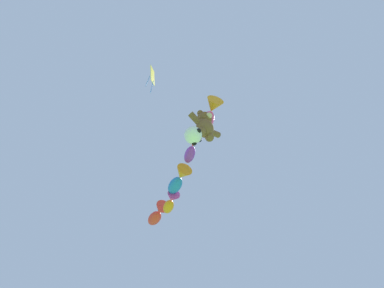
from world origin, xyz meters
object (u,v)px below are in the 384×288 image
(soccer_ball_kite, at_px, (193,135))
(diamond_kite, at_px, (152,77))
(fish_kite_crimson, at_px, (158,214))
(fish_kite_tangerine, at_px, (170,202))
(fish_kite_cobalt, at_px, (179,180))
(fish_kite_violet, at_px, (192,148))
(teddy_bear_kite, at_px, (205,125))
(fish_kite_magenta, at_px, (210,114))

(soccer_ball_kite, bearing_deg, diamond_kite, 164.38)
(fish_kite_crimson, distance_m, diamond_kite, 10.29)
(soccer_ball_kite, distance_m, fish_kite_tangerine, 6.83)
(fish_kite_cobalt, relative_size, fish_kite_tangerine, 1.17)
(fish_kite_tangerine, bearing_deg, fish_kite_cobalt, -113.82)
(fish_kite_crimson, bearing_deg, fish_kite_violet, -109.23)
(diamond_kite, bearing_deg, teddy_bear_kite, -15.57)
(teddy_bear_kite, distance_m, diamond_kite, 4.67)
(fish_kite_violet, bearing_deg, fish_kite_magenta, -105.57)
(fish_kite_magenta, distance_m, fish_kite_cobalt, 4.82)
(soccer_ball_kite, height_order, diamond_kite, diamond_kite)
(fish_kite_tangerine, height_order, fish_kite_crimson, fish_kite_crimson)
(soccer_ball_kite, xyz_separation_m, fish_kite_magenta, (0.85, -0.49, 2.44))
(fish_kite_violet, distance_m, diamond_kite, 4.97)
(fish_kite_magenta, bearing_deg, fish_kite_tangerine, 70.50)
(fish_kite_tangerine, relative_size, diamond_kite, 0.74)
(teddy_bear_kite, bearing_deg, soccer_ball_kite, 164.59)
(fish_kite_cobalt, bearing_deg, teddy_bear_kite, -110.79)
(fish_kite_tangerine, xyz_separation_m, fish_kite_crimson, (0.68, 2.52, 0.87))
(fish_kite_cobalt, bearing_deg, fish_kite_crimson, 71.03)
(soccer_ball_kite, relative_size, fish_kite_crimson, 0.38)
(teddy_bear_kite, bearing_deg, fish_kite_tangerine, 68.26)
(fish_kite_magenta, bearing_deg, teddy_bear_kite, 118.39)
(soccer_ball_kite, distance_m, fish_kite_violet, 3.12)
(soccer_ball_kite, relative_size, fish_kite_magenta, 0.42)
(fish_kite_cobalt, bearing_deg, diamond_kite, -146.21)
(teddy_bear_kite, height_order, soccer_ball_kite, teddy_bear_kite)
(fish_kite_crimson, height_order, diamond_kite, diamond_kite)
(teddy_bear_kite, xyz_separation_m, fish_kite_magenta, (0.16, -0.30, 1.02))
(soccer_ball_kite, height_order, fish_kite_cobalt, fish_kite_cobalt)
(teddy_bear_kite, bearing_deg, diamond_kite, 164.43)
(teddy_bear_kite, xyz_separation_m, fish_kite_tangerine, (2.43, 6.10, -0.02))
(soccer_ball_kite, xyz_separation_m, fish_kite_violet, (1.49, 1.83, 2.03))
(teddy_bear_kite, relative_size, fish_kite_tangerine, 1.05)
(soccer_ball_kite, distance_m, fish_kite_magenta, 2.63)
(soccer_ball_kite, height_order, fish_kite_tangerine, fish_kite_tangerine)
(fish_kite_crimson, bearing_deg, teddy_bear_kite, -109.86)
(soccer_ball_kite, bearing_deg, fish_kite_violet, 50.77)
(fish_kite_violet, xyz_separation_m, fish_kite_cobalt, (0.79, 2.20, -0.46))
(diamond_kite, bearing_deg, fish_kite_cobalt, 33.79)
(fish_kite_magenta, bearing_deg, soccer_ball_kite, 149.81)
(teddy_bear_kite, distance_m, fish_kite_cobalt, 4.51)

